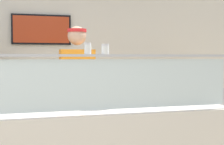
# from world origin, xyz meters

# --- Properties ---
(shop_rear_unit) EXTENTS (6.59, 0.13, 2.70)m
(shop_rear_unit) POSITION_xyz_m (1.09, 2.51, 1.36)
(shop_rear_unit) COLOR silver
(shop_rear_unit) RESTS_ON ground
(sneeze_guard) EXTENTS (2.01, 0.06, 0.49)m
(sneeze_guard) POSITION_xyz_m (1.10, 0.06, 1.25)
(sneeze_guard) COLOR #B2B5BC
(sneeze_guard) RESTS_ON serving_counter
(pizza_tray) EXTENTS (0.45, 0.45, 0.04)m
(pizza_tray) POSITION_xyz_m (0.93, 0.46, 0.97)
(pizza_tray) COLOR #9EA0A8
(pizza_tray) RESTS_ON serving_counter
(pizza_server) EXTENTS (0.09, 0.28, 0.01)m
(pizza_server) POSITION_xyz_m (0.94, 0.44, 0.99)
(pizza_server) COLOR #ADAFB7
(pizza_server) RESTS_ON pizza_tray
(parmesan_shaker) EXTENTS (0.06, 0.06, 0.09)m
(parmesan_shaker) POSITION_xyz_m (0.82, 0.06, 1.48)
(parmesan_shaker) COLOR white
(parmesan_shaker) RESTS_ON sneeze_guard
(pepper_flake_shaker) EXTENTS (0.06, 0.06, 0.08)m
(pepper_flake_shaker) POSITION_xyz_m (0.96, 0.06, 1.48)
(pepper_flake_shaker) COLOR white
(pepper_flake_shaker) RESTS_ON sneeze_guard
(worker_figure) EXTENTS (0.41, 0.50, 1.76)m
(worker_figure) POSITION_xyz_m (0.92, 1.12, 1.01)
(worker_figure) COLOR #23232D
(worker_figure) RESTS_ON ground
(prep_shelf) EXTENTS (0.70, 0.55, 0.95)m
(prep_shelf) POSITION_xyz_m (2.91, 2.02, 0.47)
(prep_shelf) COLOR #B7BABF
(prep_shelf) RESTS_ON ground
(pizza_box_stack) EXTENTS (0.50, 0.49, 0.14)m
(pizza_box_stack) POSITION_xyz_m (2.91, 2.02, 1.01)
(pizza_box_stack) COLOR tan
(pizza_box_stack) RESTS_ON prep_shelf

